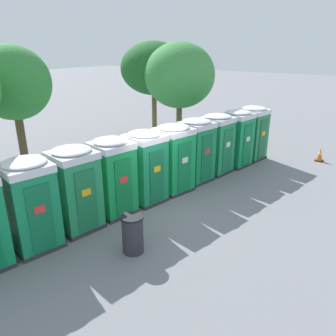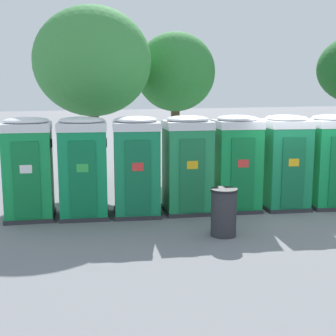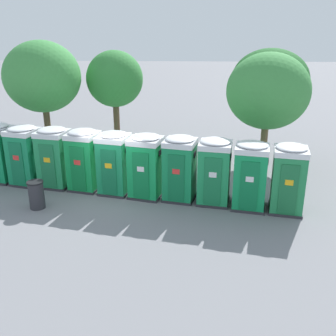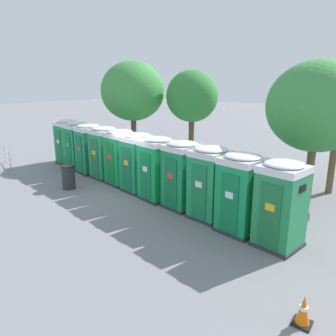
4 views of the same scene
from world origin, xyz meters
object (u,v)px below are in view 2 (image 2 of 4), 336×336
at_px(portapotty_4, 236,163).
at_px(street_tree_1, 175,73).
at_px(portapotty_6, 332,161).
at_px(portapotty_5, 285,162).
at_px(trash_can, 224,212).
at_px(portapotty_1, 83,167).
at_px(street_tree_3, 92,62).
at_px(portapotty_0, 29,168).
at_px(portapotty_3, 187,164).
at_px(portapotty_2, 136,166).

distance_m(portapotty_4, street_tree_1, 6.00).
bearing_deg(portapotty_6, portapotty_5, 166.81).
bearing_deg(trash_can, portapotty_1, 133.99).
distance_m(portapotty_5, street_tree_3, 6.76).
bearing_deg(street_tree_3, portapotty_5, -46.86).
xyz_separation_m(portapotty_0, trash_can, (3.88, -3.00, -0.75)).
bearing_deg(portapotty_1, portapotty_6, -11.89).
distance_m(portapotty_0, portapotty_4, 5.35).
xyz_separation_m(portapotty_0, portapotty_5, (6.54, -1.40, 0.00)).
height_order(portapotty_6, street_tree_3, street_tree_3).
bearing_deg(trash_can, portapotty_5, 31.04).
relative_size(portapotty_6, street_tree_1, 0.48).
relative_size(portapotty_4, street_tree_1, 0.48).
xyz_separation_m(street_tree_1, street_tree_3, (-3.33, -1.24, 0.26)).
xyz_separation_m(portapotty_3, portapotty_6, (3.92, -0.87, -0.00)).
distance_m(portapotty_3, street_tree_1, 6.01).
distance_m(portapotty_6, street_tree_3, 7.83).
bearing_deg(portapotty_3, portapotty_5, -12.15).
bearing_deg(portapotty_5, portapotty_4, 166.34).
relative_size(portapotty_0, portapotty_5, 1.00).
height_order(portapotty_5, street_tree_1, street_tree_1).
distance_m(portapotty_4, portapotty_5, 1.34).
bearing_deg(street_tree_1, portapotty_4, -94.30).
height_order(portapotty_6, street_tree_1, street_tree_1).
relative_size(portapotty_6, street_tree_3, 0.44).
bearing_deg(portapotty_6, portapotty_3, 167.50).
xyz_separation_m(street_tree_3, trash_can, (1.56, -6.10, -3.52)).
distance_m(portapotty_3, portapotty_4, 1.34).
height_order(portapotty_0, street_tree_3, street_tree_3).
xyz_separation_m(portapotty_5, street_tree_3, (-4.22, 4.50, 2.77)).
distance_m(portapotty_4, trash_can, 2.47).
distance_m(street_tree_3, trash_can, 7.21).
bearing_deg(trash_can, portapotty_6, 18.11).
relative_size(portapotty_2, street_tree_1, 0.48).
distance_m(portapotty_5, trash_can, 3.19).
xyz_separation_m(portapotty_3, portapotty_5, (2.61, -0.56, 0.00)).
bearing_deg(portapotty_4, street_tree_3, 124.89).
distance_m(portapotty_6, street_tree_1, 6.91).
relative_size(portapotty_2, portapotty_5, 1.00).
relative_size(portapotty_2, trash_can, 2.39).
height_order(portapotty_0, portapotty_6, same).
xyz_separation_m(portapotty_0, portapotty_4, (5.24, -1.08, 0.00)).
height_order(street_tree_3, trash_can, street_tree_3).
relative_size(portapotty_2, portapotty_4, 1.00).
height_order(portapotty_3, trash_can, portapotty_3).
bearing_deg(portapotty_4, portapotty_5, -13.66).
relative_size(portapotty_2, portapotty_3, 1.00).
relative_size(portapotty_3, street_tree_1, 0.48).
bearing_deg(trash_can, street_tree_3, 104.34).
distance_m(portapotty_1, trash_can, 3.79).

